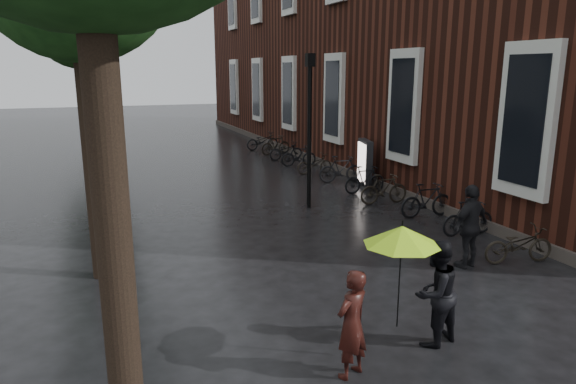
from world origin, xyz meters
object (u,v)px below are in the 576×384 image
lamp_post (310,116)px  parked_bicycles (332,168)px  person_black (435,293)px  person_burgundy (352,324)px  pedestrian_walking (470,226)px  ad_lightbox (365,164)px

lamp_post → parked_bicycles: bearing=53.7°
person_black → lamp_post: bearing=-115.3°
parked_bicycles → person_burgundy: bearing=-115.2°
person_burgundy → lamp_post: 9.20m
parked_bicycles → pedestrian_walking: bearing=-98.0°
person_burgundy → lamp_post: size_ratio=0.34×
person_burgundy → person_black: size_ratio=0.93×
pedestrian_walking → ad_lightbox: pedestrian_walking is taller
person_burgundy → pedestrian_walking: pedestrian_walking is taller
pedestrian_walking → lamp_post: lamp_post is taller
person_black → lamp_post: (1.48, 8.13, 1.96)m
person_burgundy → pedestrian_walking: bearing=-172.3°
person_black → ad_lightbox: ad_lightbox is taller
person_burgundy → ad_lightbox: bearing=-144.9°
person_burgundy → parked_bicycles: 13.06m
pedestrian_walking → ad_lightbox: bearing=-116.9°
pedestrian_walking → parked_bicycles: bearing=-111.8°
pedestrian_walking → parked_bicycles: 9.24m
lamp_post → person_burgundy: bearing=-110.1°
parked_bicycles → lamp_post: lamp_post is taller
person_black → parked_bicycles: bearing=-124.0°
person_burgundy → ad_lightbox: (6.02, 10.17, 0.09)m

